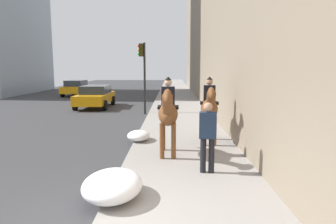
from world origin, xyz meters
The scene contains 8 objects.
mounted_horse_near centered at (4.17, -1.19, 1.36)m, with size 2.15×0.60×2.26m.
mounted_horse_far centered at (5.66, -2.54, 1.32)m, with size 2.15×0.65×2.21m.
pedestrian_greeting centered at (2.67, -2.15, 1.10)m, with size 0.30×0.43×1.70m.
car_near_lane centered at (24.23, 7.53, 0.75)m, with size 4.26×2.12×1.44m.
car_far_lane centered at (15.79, 3.74, 0.76)m, with size 4.46×2.06×1.44m.
traffic_light_near_curb centered at (12.86, 0.30, 2.66)m, with size 0.20×0.44×3.98m.
snow_pile_near centered at (1.15, -0.15, 0.38)m, with size 1.50×1.15×0.52m, color white.
snow_pile_far centered at (5.94, -0.15, 0.29)m, with size 1.01×0.77×0.35m, color white.
Camera 1 is at (-4.57, -1.29, 2.64)m, focal length 33.26 mm.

